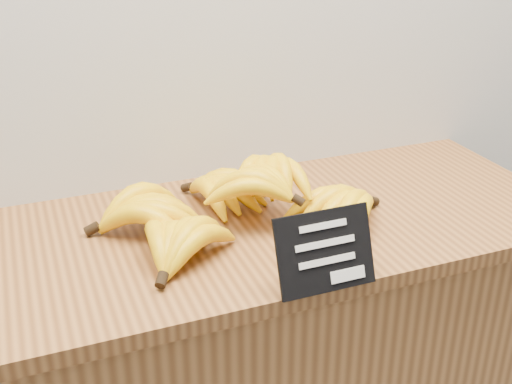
% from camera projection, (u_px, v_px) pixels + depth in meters
% --- Properties ---
extents(counter_top, '(1.34, 0.54, 0.03)m').
position_uv_depth(counter_top, '(247.00, 230.00, 1.28)').
color(counter_top, brown).
rests_on(counter_top, counter).
extents(chalkboard_sign, '(0.17, 0.05, 0.13)m').
position_uv_depth(chalkboard_sign, '(325.00, 251.00, 1.05)').
color(chalkboard_sign, black).
rests_on(chalkboard_sign, counter_top).
extents(banana_pile, '(0.58, 0.38, 0.12)m').
position_uv_depth(banana_pile, '(234.00, 204.00, 1.24)').
color(banana_pile, yellow).
rests_on(banana_pile, counter_top).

